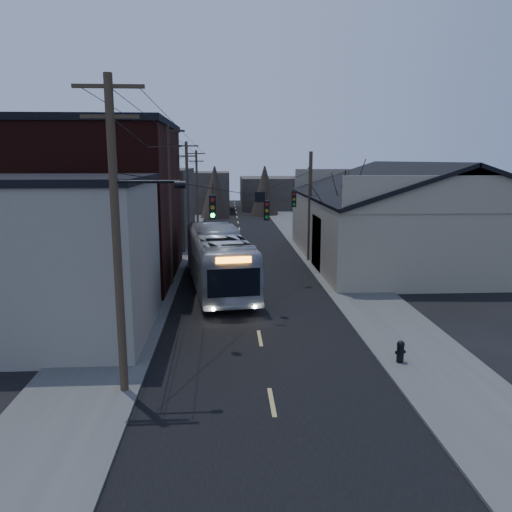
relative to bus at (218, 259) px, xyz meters
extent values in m
plane|color=black|center=(1.97, -17.25, -1.82)|extent=(160.00, 160.00, 0.00)
cube|color=black|center=(1.97, 12.75, -1.81)|extent=(9.00, 110.00, 0.02)
cube|color=#474744|center=(-4.53, 12.75, -1.76)|extent=(4.00, 110.00, 0.12)
cube|color=#474744|center=(8.47, 12.75, -1.76)|extent=(4.00, 110.00, 0.12)
cube|color=slate|center=(-7.03, -8.25, 1.68)|extent=(8.00, 8.00, 7.00)
cube|color=black|center=(-8.03, 2.75, 3.18)|extent=(10.00, 12.00, 10.00)
cube|color=#302C26|center=(-7.53, 18.75, 1.68)|extent=(9.00, 14.00, 7.00)
cube|color=gray|center=(14.97, 7.75, 0.68)|extent=(16.00, 20.00, 5.00)
cube|color=black|center=(10.97, 7.75, 4.48)|extent=(8.16, 20.60, 2.86)
cube|color=black|center=(18.97, 7.75, 4.48)|extent=(8.16, 20.60, 2.86)
cube|color=#302C26|center=(-4.03, 47.75, 1.18)|extent=(10.00, 12.00, 6.00)
cube|color=#302C26|center=(8.97, 52.75, 0.68)|extent=(12.00, 14.00, 5.00)
cone|color=black|center=(8.47, 2.75, 1.78)|extent=(0.40, 0.40, 7.20)
cylinder|color=#382B1E|center=(-3.03, -14.25, 3.43)|extent=(0.28, 0.28, 10.50)
cube|color=#382B1E|center=(-3.03, -14.25, 8.28)|extent=(2.20, 0.12, 0.12)
cylinder|color=#382B1E|center=(-3.03, 0.75, 3.18)|extent=(0.28, 0.28, 10.00)
cube|color=#382B1E|center=(-3.03, 0.75, 7.78)|extent=(2.20, 0.12, 0.12)
cylinder|color=#382B1E|center=(-3.03, 15.75, 2.93)|extent=(0.28, 0.28, 9.50)
cube|color=#382B1E|center=(-3.03, 15.75, 7.28)|extent=(2.20, 0.12, 0.12)
cylinder|color=#382B1E|center=(-3.03, 30.75, 2.68)|extent=(0.28, 0.28, 9.00)
cube|color=#382B1E|center=(-3.03, 30.75, 6.78)|extent=(2.20, 0.12, 0.12)
cylinder|color=#382B1E|center=(6.97, 7.75, 2.43)|extent=(0.28, 0.28, 8.50)
cube|color=black|center=(-0.03, -9.75, 4.13)|extent=(0.28, 0.20, 1.00)
cube|color=black|center=(2.57, -5.25, 3.53)|extent=(0.28, 0.20, 1.00)
cube|color=black|center=(4.77, 0.75, 3.63)|extent=(0.28, 0.20, 1.00)
imported|color=#A3A8AF|center=(0.00, 0.00, 0.00)|extent=(4.77, 13.38, 3.65)
imported|color=#9C9FA3|center=(-2.33, 19.24, -1.15)|extent=(1.76, 4.21, 1.35)
cylinder|color=black|center=(7.24, -12.47, -1.36)|extent=(0.28, 0.28, 0.69)
sphere|color=black|center=(7.24, -12.47, -0.98)|extent=(0.30, 0.30, 0.30)
cylinder|color=black|center=(7.24, -12.47, -1.30)|extent=(0.42, 0.22, 0.14)
camera|label=1|loc=(0.55, -30.45, 6.07)|focal=35.00mm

